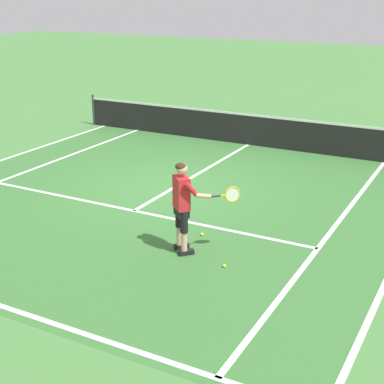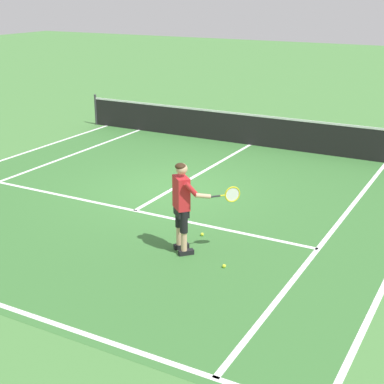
# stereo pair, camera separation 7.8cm
# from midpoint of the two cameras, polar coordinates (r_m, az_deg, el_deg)

# --- Properties ---
(ground_plane) EXTENTS (80.00, 80.00, 0.00)m
(ground_plane) POSITION_cam_midpoint_polar(r_m,az_deg,el_deg) (14.01, -1.80, 0.27)
(ground_plane) COLOR #477F3D
(court_inner_surface) EXTENTS (10.98, 11.12, 0.00)m
(court_inner_surface) POSITION_cam_midpoint_polar(r_m,az_deg,el_deg) (13.54, -3.05, -0.44)
(court_inner_surface) COLOR #387033
(court_inner_surface) RESTS_ON ground
(line_service) EXTENTS (8.23, 0.10, 0.01)m
(line_service) POSITION_cam_midpoint_polar(r_m,az_deg,el_deg) (12.72, -5.50, -1.84)
(line_service) COLOR white
(line_service) RESTS_ON ground
(line_centre_service) EXTENTS (0.10, 6.40, 0.01)m
(line_centre_service) POSITION_cam_midpoint_polar(r_m,az_deg,el_deg) (15.32, 1.17, 1.99)
(line_centre_service) COLOR white
(line_centre_service) RESTS_ON ground
(line_singles_left) EXTENTS (0.10, 10.72, 0.01)m
(line_singles_left) POSITION_cam_midpoint_polar(r_m,az_deg,el_deg) (15.98, -15.74, 1.99)
(line_singles_left) COLOR white
(line_singles_left) RESTS_ON ground
(line_singles_right) EXTENTS (0.10, 10.72, 0.01)m
(line_singles_right) POSITION_cam_midpoint_polar(r_m,az_deg,el_deg) (12.04, 13.93, -3.62)
(line_singles_right) COLOR white
(line_singles_right) RESTS_ON ground
(tennis_net) EXTENTS (11.96, 0.08, 1.07)m
(tennis_net) POSITION_cam_midpoint_polar(r_m,az_deg,el_deg) (17.99, 5.92, 6.18)
(tennis_net) COLOR #333338
(tennis_net) RESTS_ON ground
(tennis_player) EXTENTS (1.15, 0.77, 1.71)m
(tennis_player) POSITION_cam_midpoint_polar(r_m,az_deg,el_deg) (10.37, -0.68, -0.96)
(tennis_player) COLOR black
(tennis_player) RESTS_ON ground
(tennis_ball_near_feet) EXTENTS (0.07, 0.07, 0.07)m
(tennis_ball_near_feet) POSITION_cam_midpoint_polar(r_m,az_deg,el_deg) (10.17, 3.40, -7.30)
(tennis_ball_near_feet) COLOR #CCE02D
(tennis_ball_near_feet) RESTS_ON ground
(tennis_ball_by_baseline) EXTENTS (0.07, 0.07, 0.07)m
(tennis_ball_by_baseline) POSITION_cam_midpoint_polar(r_m,az_deg,el_deg) (11.40, 1.21, -4.20)
(tennis_ball_by_baseline) COLOR #CCE02D
(tennis_ball_by_baseline) RESTS_ON ground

